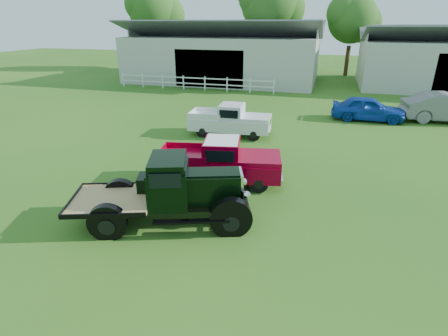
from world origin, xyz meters
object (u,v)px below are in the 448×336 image
(vintage_flatbed, at_px, (166,191))
(white_pickup, at_px, (230,120))
(misc_car_grey, at_px, (448,108))
(red_pickup, at_px, (220,161))
(misc_car_blue, at_px, (368,109))

(vintage_flatbed, distance_m, white_pickup, 8.90)
(white_pickup, height_order, misc_car_grey, misc_car_grey)
(misc_car_grey, bearing_deg, white_pickup, 110.90)
(vintage_flatbed, relative_size, white_pickup, 1.18)
(vintage_flatbed, relative_size, misc_car_grey, 1.01)
(red_pickup, bearing_deg, misc_car_grey, 37.91)
(vintage_flatbed, xyz_separation_m, white_pickup, (-0.52, 8.88, -0.22))
(red_pickup, bearing_deg, white_pickup, 90.91)
(white_pickup, distance_m, misc_car_grey, 13.22)
(misc_car_blue, bearing_deg, white_pickup, 126.22)
(red_pickup, distance_m, white_pickup, 5.90)
(red_pickup, bearing_deg, vintage_flatbed, -113.07)
(vintage_flatbed, distance_m, misc_car_grey, 18.74)
(vintage_flatbed, height_order, red_pickup, vintage_flatbed)
(vintage_flatbed, bearing_deg, red_pickup, 58.53)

